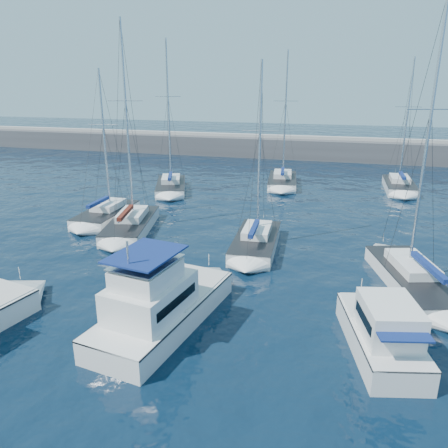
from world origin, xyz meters
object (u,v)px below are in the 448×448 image
(sailboat_mid_b, at_px, (131,224))
(sailboat_mid_e, at_px, (414,279))
(sailboat_back_a, at_px, (171,186))
(sailboat_mid_c, at_px, (256,242))
(sailboat_back_b, at_px, (282,181))
(motor_yacht_stbd_inner, at_px, (159,307))
(motor_yacht_stbd_outer, at_px, (382,335))
(sailboat_mid_a, at_px, (107,214))
(sailboat_back_c, at_px, (399,186))

(sailboat_mid_b, bearing_deg, sailboat_mid_e, -25.90)
(sailboat_mid_e, relative_size, sailboat_back_a, 1.01)
(sailboat_mid_c, relative_size, sailboat_mid_e, 0.82)
(sailboat_back_b, bearing_deg, motor_yacht_stbd_inner, -99.41)
(motor_yacht_stbd_outer, distance_m, sailboat_mid_a, 26.30)
(motor_yacht_stbd_inner, distance_m, sailboat_back_c, 36.53)
(motor_yacht_stbd_outer, bearing_deg, sailboat_mid_e, 59.68)
(motor_yacht_stbd_inner, distance_m, sailboat_mid_a, 19.01)
(motor_yacht_stbd_inner, xyz_separation_m, sailboat_mid_a, (-11.58, 15.06, -0.62))
(motor_yacht_stbd_inner, xyz_separation_m, sailboat_back_b, (1.36, 32.59, -0.61))
(sailboat_mid_c, xyz_separation_m, sailboat_back_a, (-12.61, 14.74, 0.03))
(sailboat_mid_a, xyz_separation_m, sailboat_back_a, (1.39, 11.51, 0.03))
(sailboat_mid_c, bearing_deg, sailboat_mid_b, 169.90)
(sailboat_back_c, bearing_deg, motor_yacht_stbd_outer, -97.77)
(sailboat_back_a, relative_size, sailboat_back_b, 1.06)
(sailboat_mid_b, relative_size, sailboat_mid_c, 1.23)
(sailboat_mid_a, bearing_deg, sailboat_back_a, 82.06)
(sailboat_mid_e, bearing_deg, sailboat_mid_a, 147.85)
(sailboat_mid_b, distance_m, sailboat_mid_c, 10.67)
(sailboat_mid_b, bearing_deg, sailboat_mid_a, 136.36)
(motor_yacht_stbd_outer, relative_size, sailboat_back_a, 0.42)
(motor_yacht_stbd_outer, height_order, sailboat_mid_c, sailboat_mid_c)
(sailboat_mid_b, height_order, sailboat_back_a, sailboat_mid_b)
(sailboat_mid_a, xyz_separation_m, sailboat_mid_e, (24.27, -6.90, 0.02))
(motor_yacht_stbd_outer, xyz_separation_m, sailboat_mid_c, (-7.98, 11.20, -0.43))
(sailboat_mid_b, height_order, sailboat_mid_c, sailboat_mid_b)
(sailboat_mid_e, xyz_separation_m, sailboat_back_c, (1.61, 25.44, -0.01))
(sailboat_mid_a, relative_size, sailboat_mid_c, 0.97)
(motor_yacht_stbd_inner, height_order, sailboat_mid_e, sailboat_mid_e)
(motor_yacht_stbd_outer, bearing_deg, sailboat_back_c, 69.85)
(sailboat_mid_b, xyz_separation_m, sailboat_mid_c, (10.60, -1.19, -0.03))
(motor_yacht_stbd_outer, xyz_separation_m, sailboat_mid_a, (-21.98, 14.42, -0.43))
(sailboat_mid_b, bearing_deg, sailboat_back_c, 29.68)
(sailboat_mid_a, bearing_deg, sailboat_mid_e, -16.91)
(motor_yacht_stbd_outer, height_order, sailboat_mid_a, sailboat_mid_a)
(sailboat_mid_a, height_order, sailboat_back_b, sailboat_back_b)
(sailboat_mid_b, height_order, sailboat_back_c, sailboat_mid_b)
(sailboat_mid_b, bearing_deg, motor_yacht_stbd_outer, -46.47)
(sailboat_mid_a, relative_size, sailboat_back_b, 0.85)
(sailboat_back_a, distance_m, sailboat_back_b, 13.02)
(sailboat_mid_a, distance_m, sailboat_mid_e, 25.23)
(sailboat_mid_b, relative_size, sailboat_back_b, 1.08)
(sailboat_back_b, bearing_deg, sailboat_mid_b, -123.01)
(sailboat_mid_c, xyz_separation_m, sailboat_back_b, (-1.07, 20.75, 0.01))
(sailboat_mid_a, relative_size, sailboat_back_c, 0.90)
(sailboat_mid_a, distance_m, sailboat_mid_b, 3.96)
(motor_yacht_stbd_inner, distance_m, sailboat_mid_c, 12.10)
(sailboat_mid_a, distance_m, sailboat_back_b, 21.78)
(sailboat_mid_b, relative_size, sailboat_back_a, 1.01)
(sailboat_mid_e, xyz_separation_m, sailboat_back_b, (-11.34, 24.43, -0.01))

